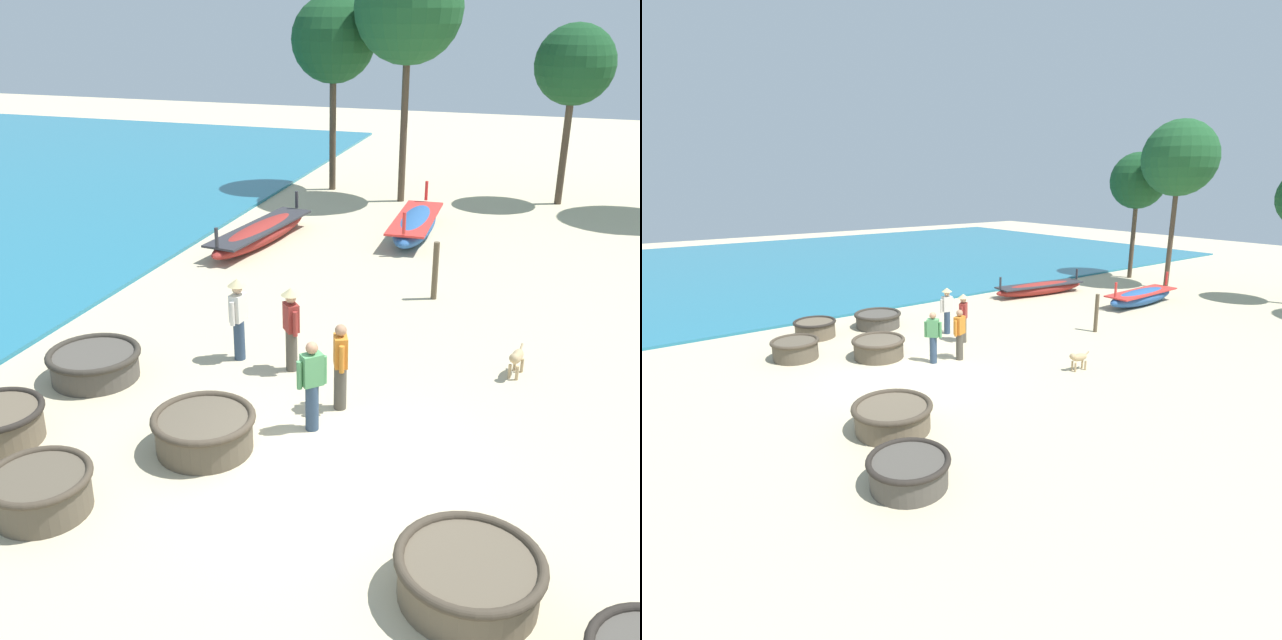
# 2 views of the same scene
# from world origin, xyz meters

# --- Properties ---
(ground_plane) EXTENTS (80.00, 80.00, 0.00)m
(ground_plane) POSITION_xyz_m (0.00, 0.00, 0.00)
(ground_plane) COLOR #C6B793
(sea) EXTENTS (28.00, 52.00, 0.10)m
(sea) POSITION_xyz_m (-20.77, 4.00, 0.05)
(sea) COLOR teal
(sea) RESTS_ON ground
(coracle_center) EXTENTS (1.45, 1.45, 0.60)m
(coracle_center) POSITION_xyz_m (-3.13, -2.29, 0.33)
(coracle_center) COLOR brown
(coracle_center) RESTS_ON ground
(coracle_front_right) EXTENTS (1.78, 1.78, 0.61)m
(coracle_front_right) POSITION_xyz_m (2.66, -2.15, 0.33)
(coracle_front_right) COLOR brown
(coracle_front_right) RESTS_ON ground
(coracle_tilted) EXTENTS (1.46, 1.46, 0.60)m
(coracle_tilted) POSITION_xyz_m (-4.91, -0.98, 0.32)
(coracle_tilted) COLOR brown
(coracle_tilted) RESTS_ON ground
(coracle_beside_post) EXTENTS (1.64, 1.64, 0.62)m
(coracle_beside_post) POSITION_xyz_m (-1.70, -0.20, 0.33)
(coracle_beside_post) COLOR brown
(coracle_beside_post) RESTS_ON ground
(coracle_front_left) EXTENTS (1.52, 1.52, 0.56)m
(coracle_front_left) POSITION_xyz_m (4.67, -2.94, 0.31)
(coracle_front_left) COLOR #4C473F
(coracle_front_left) RESTS_ON ground
(coracle_far_right) EXTENTS (1.73, 1.73, 0.56)m
(coracle_far_right) POSITION_xyz_m (-4.71, 1.35, 0.31)
(coracle_far_right) COLOR #4C473F
(coracle_far_right) RESTS_ON ground
(long_boat_blue_hull) EXTENTS (1.25, 4.34, 1.24)m
(long_boat_blue_hull) POSITION_xyz_m (-0.89, 12.28, 0.36)
(long_boat_blue_hull) COLOR #285693
(long_boat_blue_hull) RESTS_ON ground
(long_boat_ochre_hull) EXTENTS (1.64, 5.03, 1.05)m
(long_boat_ochre_hull) POSITION_xyz_m (-5.00, 10.16, 0.31)
(long_boat_ochre_hull) COLOR maroon
(long_boat_ochre_hull) RESTS_ON ground
(fisherman_standing_right) EXTENTS (0.33, 0.50, 1.57)m
(fisherman_standing_right) POSITION_xyz_m (-0.05, 1.69, 0.84)
(fisherman_standing_right) COLOR #4C473D
(fisherman_standing_right) RESTS_ON ground
(fisherman_standing_left) EXTENTS (0.36, 0.53, 1.67)m
(fisherman_standing_left) POSITION_xyz_m (-2.48, 2.94, 0.96)
(fisherman_standing_left) COLOR #2D425B
(fisherman_standing_left) RESTS_ON ground
(fisherman_hauling) EXTENTS (0.39, 0.43, 1.67)m
(fisherman_hauling) POSITION_xyz_m (-1.34, 2.80, 0.96)
(fisherman_hauling) COLOR #4C473D
(fisherman_hauling) RESTS_ON ground
(fisherman_by_coracle) EXTENTS (0.41, 0.40, 1.57)m
(fisherman_by_coracle) POSITION_xyz_m (-0.28, 0.89, 0.84)
(fisherman_by_coracle) COLOR #2D425B
(fisherman_by_coracle) RESTS_ON ground
(dog) EXTENTS (0.29, 0.68, 0.55)m
(dog) POSITION_xyz_m (2.73, 3.86, 0.37)
(dog) COLOR tan
(dog) RESTS_ON ground
(mooring_post_inland) EXTENTS (0.14, 0.14, 1.39)m
(mooring_post_inland) POSITION_xyz_m (0.57, 7.34, 0.70)
(mooring_post_inland) COLOR brown
(mooring_post_inland) RESTS_ON ground
(tree_left_mid) EXTENTS (2.97, 2.97, 6.77)m
(tree_left_mid) POSITION_xyz_m (-5.05, 17.36, 5.25)
(tree_left_mid) COLOR #4C3D2D
(tree_left_mid) RESTS_ON ground
(tree_rightmost) EXTENTS (3.55, 3.55, 8.09)m
(tree_rightmost) POSITION_xyz_m (-2.22, 16.39, 6.29)
(tree_rightmost) COLOR #4C3D2D
(tree_rightmost) RESTS_ON ground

